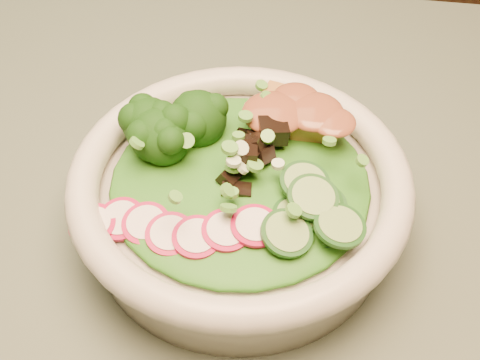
# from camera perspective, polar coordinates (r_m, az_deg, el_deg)

# --- Properties ---
(dining_table) EXTENTS (1.20, 0.80, 0.75)m
(dining_table) POSITION_cam_1_polar(r_m,az_deg,el_deg) (0.60, -19.03, -13.71)
(dining_table) COLOR black
(dining_table) RESTS_ON ground
(salad_bowl) EXTENTS (0.24, 0.24, 0.06)m
(salad_bowl) POSITION_cam_1_polar(r_m,az_deg,el_deg) (0.47, -0.00, -1.51)
(salad_bowl) COLOR beige
(salad_bowl) RESTS_ON dining_table
(lettuce_bed) EXTENTS (0.18, 0.18, 0.02)m
(lettuce_bed) POSITION_cam_1_polar(r_m,az_deg,el_deg) (0.46, 0.00, 0.09)
(lettuce_bed) COLOR #175612
(lettuce_bed) RESTS_ON salad_bowl
(broccoli_florets) EXTENTS (0.07, 0.07, 0.04)m
(broccoli_florets) POSITION_cam_1_polar(r_m,az_deg,el_deg) (0.47, -5.36, 4.13)
(broccoli_florets) COLOR black
(broccoli_florets) RESTS_ON salad_bowl
(radish_slices) EXTENTS (0.10, 0.04, 0.02)m
(radish_slices) POSITION_cam_1_polar(r_m,az_deg,el_deg) (0.42, -4.71, -4.31)
(radish_slices) COLOR #9F0C37
(radish_slices) RESTS_ON salad_bowl
(cucumber_slices) EXTENTS (0.07, 0.07, 0.03)m
(cucumber_slices) POSITION_cam_1_polar(r_m,az_deg,el_deg) (0.43, 5.89, -2.66)
(cucumber_slices) COLOR #83A159
(cucumber_slices) RESTS_ON salad_bowl
(mushroom_heap) EXTENTS (0.07, 0.07, 0.04)m
(mushroom_heap) POSITION_cam_1_polar(r_m,az_deg,el_deg) (0.45, 0.85, 1.85)
(mushroom_heap) COLOR black
(mushroom_heap) RESTS_ON salad_bowl
(tofu_cubes) EXTENTS (0.08, 0.06, 0.03)m
(tofu_cubes) POSITION_cam_1_polar(r_m,az_deg,el_deg) (0.48, 4.32, 4.58)
(tofu_cubes) COLOR #9E6934
(tofu_cubes) RESTS_ON salad_bowl
(peanut_sauce) EXTENTS (0.06, 0.05, 0.01)m
(peanut_sauce) POSITION_cam_1_polar(r_m,az_deg,el_deg) (0.47, 4.40, 5.60)
(peanut_sauce) COLOR brown
(peanut_sauce) RESTS_ON tofu_cubes
(scallion_garnish) EXTENTS (0.17, 0.17, 0.02)m
(scallion_garnish) POSITION_cam_1_polar(r_m,az_deg,el_deg) (0.44, 0.00, 1.88)
(scallion_garnish) COLOR #539B37
(scallion_garnish) RESTS_ON salad_bowl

